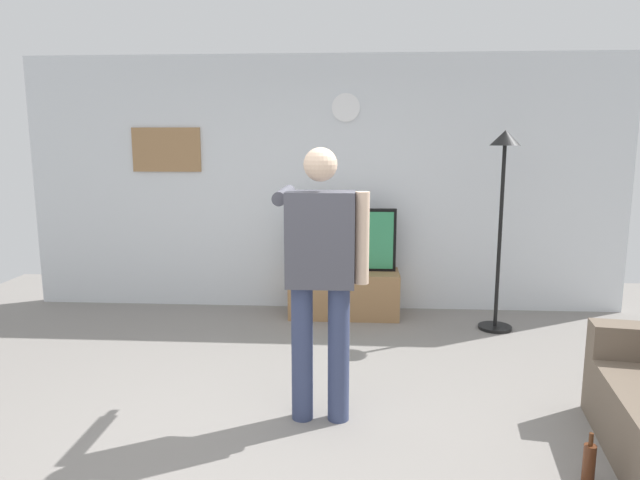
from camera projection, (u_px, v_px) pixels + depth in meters
name	position (u px, v px, depth m)	size (l,w,h in m)	color
ground_plane	(296.00, 445.00, 3.45)	(8.40, 8.40, 0.00)	gray
back_wall	(324.00, 184.00, 6.11)	(6.40, 0.10, 2.70)	silver
tv_stand	(344.00, 293.00, 5.95)	(1.13, 0.49, 0.48)	#997047
television	(344.00, 240.00, 5.90)	(1.06, 0.07, 0.65)	black
wall_clock	(346.00, 108.00, 5.90)	(0.29, 0.29, 0.03)	white
framed_picture	(167.00, 150.00, 6.10)	(0.74, 0.04, 0.47)	#997047
floor_lamp	(502.00, 189.00, 5.33)	(0.32, 0.32, 1.91)	black
person_standing_nearer_lamp	(320.00, 268.00, 3.61)	(0.61, 0.78, 1.78)	#384266
beverage_bottle	(589.00, 463.00, 3.04)	(0.07, 0.07, 0.29)	#592D19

